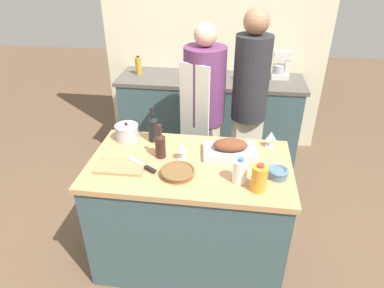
% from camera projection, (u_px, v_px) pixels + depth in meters
% --- Properties ---
extents(ground_plane, '(12.00, 12.00, 0.00)m').
position_uv_depth(ground_plane, '(190.00, 254.00, 2.78)').
color(ground_plane, brown).
extents(kitchen_island, '(1.38, 0.78, 0.89)m').
position_uv_depth(kitchen_island, '(190.00, 212.00, 2.56)').
color(kitchen_island, '#3D565B').
rests_on(kitchen_island, ground_plane).
extents(back_counter, '(2.00, 0.60, 0.93)m').
position_uv_depth(back_counter, '(209.00, 117.00, 3.92)').
color(back_counter, '#3D565B').
rests_on(back_counter, ground_plane).
extents(back_wall, '(2.50, 0.10, 2.55)m').
position_uv_depth(back_wall, '(214.00, 38.00, 3.81)').
color(back_wall, beige).
rests_on(back_wall, ground_plane).
extents(roasting_pan, '(0.40, 0.27, 0.12)m').
position_uv_depth(roasting_pan, '(230.00, 149.00, 2.40)').
color(roasting_pan, '#BCBCC1').
rests_on(roasting_pan, kitchen_island).
extents(wicker_basket, '(0.22, 0.22, 0.04)m').
position_uv_depth(wicker_basket, '(178.00, 172.00, 2.19)').
color(wicker_basket, brown).
rests_on(wicker_basket, kitchen_island).
extents(cutting_board, '(0.33, 0.20, 0.02)m').
position_uv_depth(cutting_board, '(120.00, 166.00, 2.28)').
color(cutting_board, '#AD7F51').
rests_on(cutting_board, kitchen_island).
extents(stock_pot, '(0.17, 0.17, 0.14)m').
position_uv_depth(stock_pot, '(127.00, 132.00, 2.58)').
color(stock_pot, '#B7B7BC').
rests_on(stock_pot, kitchen_island).
extents(mixing_bowl, '(0.13, 0.13, 0.06)m').
position_uv_depth(mixing_bowl, '(278.00, 172.00, 2.17)').
color(mixing_bowl, slate).
rests_on(mixing_bowl, kitchen_island).
extents(juice_jug, '(0.10, 0.10, 0.18)m').
position_uv_depth(juice_jug, '(259.00, 178.00, 2.03)').
color(juice_jug, orange).
rests_on(juice_jug, kitchen_island).
extents(milk_jug, '(0.09, 0.09, 0.17)m').
position_uv_depth(milk_jug, '(240.00, 171.00, 2.11)').
color(milk_jug, white).
rests_on(milk_jug, kitchen_island).
extents(wine_bottle_green, '(0.08, 0.08, 0.27)m').
position_uv_depth(wine_bottle_green, '(153.00, 128.00, 2.54)').
color(wine_bottle_green, black).
rests_on(wine_bottle_green, kitchen_island).
extents(wine_bottle_dark, '(0.07, 0.07, 0.25)m').
position_uv_depth(wine_bottle_dark, '(160.00, 144.00, 2.35)').
color(wine_bottle_dark, '#381E19').
rests_on(wine_bottle_dark, kitchen_island).
extents(wine_glass_left, '(0.07, 0.07, 0.12)m').
position_uv_depth(wine_glass_left, '(182.00, 148.00, 2.34)').
color(wine_glass_left, silver).
rests_on(wine_glass_left, kitchen_island).
extents(wine_glass_right, '(0.07, 0.07, 0.12)m').
position_uv_depth(wine_glass_right, '(271.00, 136.00, 2.47)').
color(wine_glass_right, silver).
rests_on(wine_glass_right, kitchen_island).
extents(knife_chef, '(0.23, 0.17, 0.01)m').
position_uv_depth(knife_chef, '(143.00, 165.00, 2.27)').
color(knife_chef, '#B7B7BC').
rests_on(knife_chef, cutting_board).
extents(stand_mixer, '(0.18, 0.14, 0.29)m').
position_uv_depth(stand_mixer, '(281.00, 67.00, 3.63)').
color(stand_mixer, silver).
rests_on(stand_mixer, back_counter).
extents(condiment_bottle_tall, '(0.05, 0.05, 0.19)m').
position_uv_depth(condiment_bottle_tall, '(242.00, 72.00, 3.59)').
color(condiment_bottle_tall, '#234C28').
rests_on(condiment_bottle_tall, back_counter).
extents(condiment_bottle_short, '(0.06, 0.06, 0.22)m').
position_uv_depth(condiment_bottle_short, '(210.00, 68.00, 3.68)').
color(condiment_bottle_short, maroon).
rests_on(condiment_bottle_short, back_counter).
extents(condiment_bottle_extra, '(0.07, 0.07, 0.21)m').
position_uv_depth(condiment_bottle_extra, '(139.00, 66.00, 3.75)').
color(condiment_bottle_extra, '#B28E2D').
rests_on(condiment_bottle_extra, back_counter).
extents(person_cook_aproned, '(0.38, 0.40, 1.65)m').
position_uv_depth(person_cook_aproned, '(204.00, 108.00, 3.05)').
color(person_cook_aproned, beige).
rests_on(person_cook_aproned, ground_plane).
extents(person_cook_guest, '(0.30, 0.30, 1.77)m').
position_uv_depth(person_cook_guest, '(249.00, 102.00, 2.95)').
color(person_cook_guest, beige).
rests_on(person_cook_guest, ground_plane).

